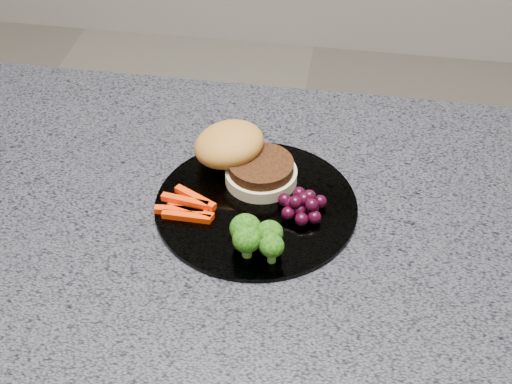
% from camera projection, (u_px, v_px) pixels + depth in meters
% --- Properties ---
extents(countertop, '(1.20, 0.60, 0.04)m').
position_uv_depth(countertop, '(201.00, 221.00, 0.93)').
color(countertop, '#494953').
rests_on(countertop, island_cabinet).
extents(plate, '(0.26, 0.26, 0.01)m').
position_uv_depth(plate, '(256.00, 205.00, 0.91)').
color(plate, white).
rests_on(plate, countertop).
extents(burger, '(0.17, 0.15, 0.05)m').
position_uv_depth(burger, '(240.00, 157.00, 0.95)').
color(burger, beige).
rests_on(burger, plate).
extents(carrot_sticks, '(0.08, 0.05, 0.02)m').
position_uv_depth(carrot_sticks, '(188.00, 207.00, 0.90)').
color(carrot_sticks, '#F53404').
rests_on(carrot_sticks, plate).
extents(broccoli, '(0.07, 0.05, 0.04)m').
position_uv_depth(broccoli, '(255.00, 236.00, 0.83)').
color(broccoli, '#629A38').
rests_on(broccoli, plate).
extents(grape_bunch, '(0.06, 0.05, 0.03)m').
position_uv_depth(grape_bunch, '(303.00, 205.00, 0.89)').
color(grape_bunch, black).
rests_on(grape_bunch, plate).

